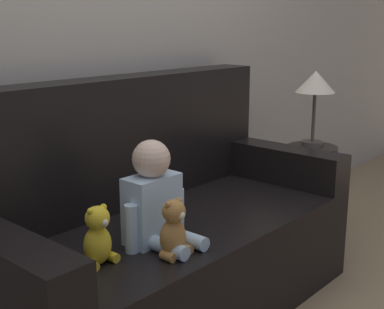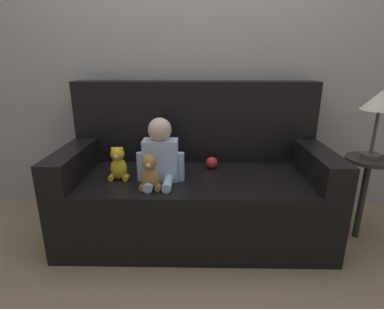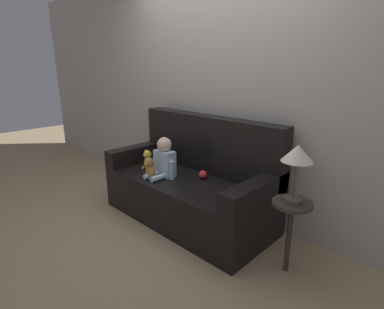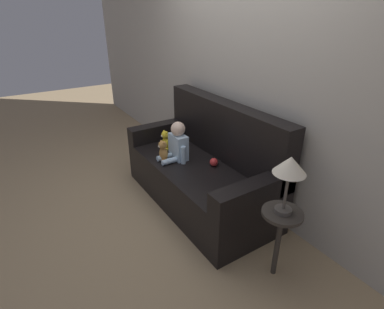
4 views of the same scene
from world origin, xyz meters
name	(u,v)px [view 1 (image 1 of 4)]	position (x,y,z in m)	size (l,w,h in m)	color
wall_back	(90,16)	(0.00, 0.49, 1.30)	(8.00, 0.05, 2.60)	#ADA89E
couch	(160,236)	(0.00, 0.07, 0.35)	(1.76, 0.81, 1.04)	black
person_baby	(154,200)	(-0.21, -0.12, 0.62)	(0.30, 0.29, 0.40)	silver
teddy_bear_brown	(173,230)	(-0.26, -0.26, 0.55)	(0.13, 0.10, 0.22)	#AD7A3D
plush_toy_side	(98,237)	(-0.48, -0.11, 0.55)	(0.13, 0.10, 0.22)	yellow
toy_ball	(172,198)	(0.12, 0.10, 0.49)	(0.08, 0.08, 0.08)	red
side_table	(314,112)	(1.13, -0.05, 0.78)	(0.29, 0.29, 1.01)	#332D28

